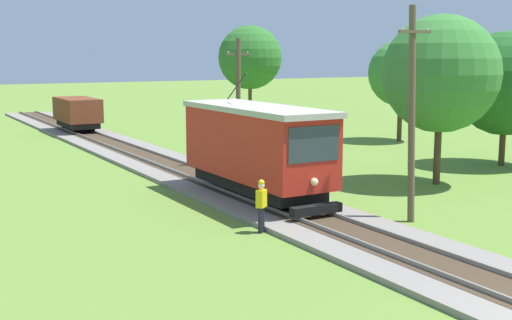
# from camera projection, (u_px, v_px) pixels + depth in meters

# --- Properties ---
(red_tram) EXTENTS (2.60, 8.54, 4.79)m
(red_tram) POSITION_uv_depth(u_px,v_px,m) (256.00, 147.00, 26.41)
(red_tram) COLOR red
(red_tram) RESTS_ON rail_right
(freight_car) EXTENTS (2.40, 5.20, 2.31)m
(freight_car) POSITION_uv_depth(u_px,v_px,m) (77.00, 113.00, 49.37)
(freight_car) COLOR brown
(freight_car) RESTS_ON rail_right
(utility_pole_near_tram) EXTENTS (1.40, 0.54, 7.48)m
(utility_pole_near_tram) POSITION_uv_depth(u_px,v_px,m) (412.00, 113.00, 22.96)
(utility_pole_near_tram) COLOR brown
(utility_pole_near_tram) RESTS_ON ground
(utility_pole_mid) EXTENTS (1.40, 0.31, 6.63)m
(utility_pole_mid) POSITION_uv_depth(u_px,v_px,m) (238.00, 102.00, 33.85)
(utility_pole_mid) COLOR brown
(utility_pole_mid) RESTS_ON ground
(track_worker) EXTENTS (0.45, 0.41, 1.78)m
(track_worker) POSITION_uv_depth(u_px,v_px,m) (261.00, 203.00, 21.83)
(track_worker) COLOR black
(track_worker) RESTS_ON ground
(second_worker) EXTENTS (0.40, 0.45, 1.78)m
(second_worker) POSITION_uv_depth(u_px,v_px,m) (295.00, 167.00, 28.82)
(second_worker) COLOR #38332D
(second_worker) RESTS_ON ground
(tree_left_near) EXTENTS (4.43, 4.43, 6.79)m
(tree_left_near) POSITION_uv_depth(u_px,v_px,m) (401.00, 73.00, 44.58)
(tree_left_near) COLOR #4C3823
(tree_left_near) RESTS_ON ground
(tree_right_near) EXTENTS (5.23, 5.23, 7.59)m
(tree_right_near) POSITION_uv_depth(u_px,v_px,m) (441.00, 74.00, 29.44)
(tree_right_near) COLOR #4C3823
(tree_right_near) RESTS_ON ground
(tree_left_far) EXTENTS (5.49, 5.49, 8.30)m
(tree_left_far) POSITION_uv_depth(u_px,v_px,m) (250.00, 58.00, 57.47)
(tree_left_far) COLOR #4C3823
(tree_left_far) RESTS_ON ground
(tree_right_far) EXTENTS (5.41, 5.41, 7.03)m
(tree_right_far) POSITION_uv_depth(u_px,v_px,m) (506.00, 84.00, 34.64)
(tree_right_far) COLOR #4C3823
(tree_right_far) RESTS_ON ground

